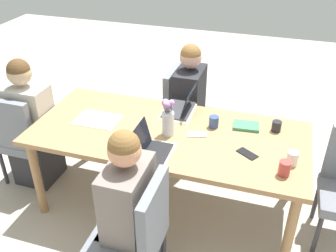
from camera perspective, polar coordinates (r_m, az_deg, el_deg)
ground_plane at (r=3.37m, az=-0.00°, el=-11.70°), size 10.00×10.00×0.00m
dining_table at (r=2.95m, az=-0.00°, el=-2.07°), size 2.13×0.96×0.75m
chair_head_right_left_near at (r=3.57m, az=-21.29°, el=-1.33°), size 0.44×0.44×0.90m
person_head_right_left_near at (r=3.57m, az=-19.91°, el=-0.51°), size 0.40×0.36×1.19m
chair_near_left_mid at (r=3.75m, az=2.31°, el=2.61°), size 0.44×0.44×0.90m
person_near_left_mid at (r=3.67m, az=3.19°, el=2.38°), size 0.36×0.40×1.19m
chair_far_left_far at (r=2.47m, az=-4.73°, el=-15.67°), size 0.44×0.44×0.90m
person_far_left_far at (r=2.51m, az=-5.87°, el=-13.88°), size 0.36×0.40×1.19m
flower_vase at (r=2.80m, az=-0.04°, el=1.30°), size 0.10×0.11×0.30m
placemat_head_right_left_near at (r=3.12m, az=-10.59°, el=1.00°), size 0.36×0.26×0.00m
placemat_near_left_mid at (r=3.17m, az=1.51°, el=2.15°), size 0.28×0.37×0.00m
placemat_far_left_far at (r=2.66m, az=-2.30°, el=-4.26°), size 0.26×0.36×0.00m
laptop_far_left_far at (r=2.63m, az=-2.99°, el=-3.65°), size 0.22×0.32×0.21m
laptop_near_left_mid at (r=3.17m, az=2.08°, el=2.92°), size 0.22×0.32×0.21m
coffee_mug_near_left at (r=2.67m, az=18.33°, el=-4.65°), size 0.08×0.08×0.10m
coffee_mug_near_right at (r=2.56m, az=17.24°, el=-6.14°), size 0.08×0.08×0.10m
coffee_mug_centre_left at (r=2.97m, az=6.96°, el=0.64°), size 0.08×0.08×0.09m
coffee_mug_centre_right at (r=3.02m, az=16.13°, el=-0.03°), size 0.07×0.07×0.08m
book_red_cover at (r=3.02m, az=11.78°, el=0.02°), size 0.21×0.16×0.02m
phone_black at (r=2.72m, az=11.92°, el=-4.13°), size 0.16×0.14×0.01m
phone_silver at (r=2.87m, az=4.40°, el=-1.30°), size 0.16×0.11×0.01m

